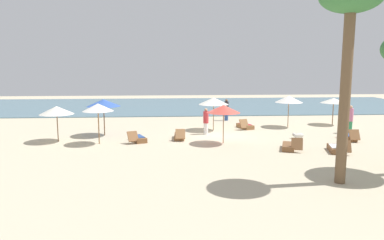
{
  "coord_description": "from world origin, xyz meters",
  "views": [
    {
      "loc": [
        -3.1,
        -21.99,
        4.51
      ],
      "look_at": [
        -1.65,
        0.03,
        1.1
      ],
      "focal_mm": 34.64,
      "sensor_mm": 36.0,
      "label": 1
    }
  ],
  "objects_px": {
    "lounger_6": "(179,136)",
    "umbrella_6": "(289,99)",
    "umbrella_5": "(214,101)",
    "person_2": "(226,110)",
    "umbrella_3": "(334,101)",
    "lounger_4": "(138,138)",
    "person_0": "(350,119)",
    "person_1": "(206,121)",
    "umbrella_4": "(104,103)",
    "lounger_1": "(336,149)",
    "palm_0": "(350,10)",
    "umbrella_1": "(57,110)",
    "dog": "(298,136)",
    "umbrella_2": "(98,107)",
    "umbrella_0": "(224,109)",
    "lounger_0": "(289,146)",
    "lounger_2": "(348,137)",
    "lounger_5": "(245,126)"
  },
  "relations": [
    {
      "from": "lounger_4",
      "to": "lounger_5",
      "type": "relative_size",
      "value": 1.02
    },
    {
      "from": "umbrella_4",
      "to": "lounger_1",
      "type": "xyz_separation_m",
      "value": [
        12.56,
        -5.22,
        -1.88
      ]
    },
    {
      "from": "umbrella_5",
      "to": "lounger_2",
      "type": "distance_m",
      "value": 8.63
    },
    {
      "from": "umbrella_0",
      "to": "umbrella_5",
      "type": "relative_size",
      "value": 0.99
    },
    {
      "from": "lounger_0",
      "to": "person_0",
      "type": "relative_size",
      "value": 0.97
    },
    {
      "from": "person_1",
      "to": "person_0",
      "type": "bearing_deg",
      "value": -1.2
    },
    {
      "from": "lounger_4",
      "to": "person_0",
      "type": "relative_size",
      "value": 0.98
    },
    {
      "from": "lounger_6",
      "to": "dog",
      "type": "height_order",
      "value": "lounger_6"
    },
    {
      "from": "umbrella_4",
      "to": "lounger_1",
      "type": "relative_size",
      "value": 1.31
    },
    {
      "from": "umbrella_5",
      "to": "lounger_0",
      "type": "bearing_deg",
      "value": -61.28
    },
    {
      "from": "umbrella_5",
      "to": "umbrella_1",
      "type": "bearing_deg",
      "value": -162.06
    },
    {
      "from": "umbrella_2",
      "to": "lounger_2",
      "type": "distance_m",
      "value": 14.61
    },
    {
      "from": "umbrella_1",
      "to": "umbrella_4",
      "type": "relative_size",
      "value": 0.9
    },
    {
      "from": "person_0",
      "to": "person_2",
      "type": "distance_m",
      "value": 9.22
    },
    {
      "from": "umbrella_3",
      "to": "umbrella_6",
      "type": "relative_size",
      "value": 0.89
    },
    {
      "from": "umbrella_2",
      "to": "person_1",
      "type": "distance_m",
      "value": 6.85
    },
    {
      "from": "umbrella_2",
      "to": "lounger_5",
      "type": "relative_size",
      "value": 1.31
    },
    {
      "from": "umbrella_0",
      "to": "umbrella_4",
      "type": "bearing_deg",
      "value": 158.43
    },
    {
      "from": "person_0",
      "to": "lounger_6",
      "type": "bearing_deg",
      "value": -173.95
    },
    {
      "from": "lounger_1",
      "to": "person_0",
      "type": "distance_m",
      "value": 5.97
    },
    {
      "from": "lounger_6",
      "to": "umbrella_6",
      "type": "bearing_deg",
      "value": 25.32
    },
    {
      "from": "umbrella_3",
      "to": "umbrella_6",
      "type": "xyz_separation_m",
      "value": [
        -3.59,
        -0.73,
        0.2
      ]
    },
    {
      "from": "palm_0",
      "to": "umbrella_6",
      "type": "bearing_deg",
      "value": 80.66
    },
    {
      "from": "lounger_2",
      "to": "lounger_4",
      "type": "distance_m",
      "value": 12.37
    },
    {
      "from": "umbrella_5",
      "to": "lounger_5",
      "type": "relative_size",
      "value": 1.27
    },
    {
      "from": "umbrella_3",
      "to": "umbrella_6",
      "type": "height_order",
      "value": "umbrella_6"
    },
    {
      "from": "umbrella_6",
      "to": "person_1",
      "type": "distance_m",
      "value": 6.65
    },
    {
      "from": "lounger_1",
      "to": "palm_0",
      "type": "distance_m",
      "value": 8.1
    },
    {
      "from": "lounger_1",
      "to": "person_0",
      "type": "bearing_deg",
      "value": 57.35
    },
    {
      "from": "lounger_0",
      "to": "lounger_4",
      "type": "xyz_separation_m",
      "value": [
        -8.1,
        2.59,
        0.01
      ]
    },
    {
      "from": "person_2",
      "to": "umbrella_3",
      "type": "bearing_deg",
      "value": -18.68
    },
    {
      "from": "umbrella_6",
      "to": "lounger_5",
      "type": "distance_m",
      "value": 3.68
    },
    {
      "from": "umbrella_3",
      "to": "palm_0",
      "type": "xyz_separation_m",
      "value": [
        -5.62,
        -13.06,
        4.57
      ]
    },
    {
      "from": "umbrella_0",
      "to": "umbrella_6",
      "type": "distance_m",
      "value": 7.45
    },
    {
      "from": "umbrella_4",
      "to": "palm_0",
      "type": "xyz_separation_m",
      "value": [
        10.48,
        -10.01,
        4.3
      ]
    },
    {
      "from": "umbrella_1",
      "to": "umbrella_3",
      "type": "relative_size",
      "value": 1.05
    },
    {
      "from": "umbrella_3",
      "to": "palm_0",
      "type": "height_order",
      "value": "palm_0"
    },
    {
      "from": "umbrella_5",
      "to": "person_2",
      "type": "height_order",
      "value": "umbrella_5"
    },
    {
      "from": "umbrella_3",
      "to": "umbrella_5",
      "type": "xyz_separation_m",
      "value": [
        -9.05,
        -1.63,
        0.2
      ]
    },
    {
      "from": "person_0",
      "to": "umbrella_6",
      "type": "bearing_deg",
      "value": 142.03
    },
    {
      "from": "umbrella_1",
      "to": "umbrella_6",
      "type": "xyz_separation_m",
      "value": [
        14.9,
        3.96,
        0.16
      ]
    },
    {
      "from": "lounger_1",
      "to": "person_0",
      "type": "height_order",
      "value": "person_0"
    },
    {
      "from": "lounger_6",
      "to": "dog",
      "type": "bearing_deg",
      "value": -3.07
    },
    {
      "from": "lounger_1",
      "to": "dog",
      "type": "distance_m",
      "value": 3.52
    },
    {
      "from": "umbrella_3",
      "to": "lounger_0",
      "type": "distance_m",
      "value": 9.68
    },
    {
      "from": "lounger_0",
      "to": "lounger_1",
      "type": "distance_m",
      "value": 2.33
    },
    {
      "from": "umbrella_1",
      "to": "umbrella_6",
      "type": "relative_size",
      "value": 0.93
    },
    {
      "from": "lounger_1",
      "to": "person_1",
      "type": "distance_m",
      "value": 8.09
    },
    {
      "from": "person_1",
      "to": "dog",
      "type": "xyz_separation_m",
      "value": [
        5.41,
        -1.75,
        -0.66
      ]
    },
    {
      "from": "umbrella_1",
      "to": "person_1",
      "type": "distance_m",
      "value": 8.99
    }
  ]
}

